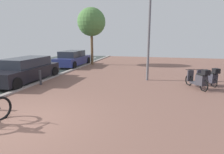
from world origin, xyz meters
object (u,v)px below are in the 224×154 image
(scooter_near, at_px, (209,77))
(scooter_mid, at_px, (199,79))
(street_tree, at_px, (91,22))
(lamp_post, at_px, (149,28))
(bollard_far, at_px, (40,77))
(parked_car_far, at_px, (73,59))
(parked_car_near, at_px, (25,70))

(scooter_near, distance_m, scooter_mid, 1.15)
(scooter_near, height_order, street_tree, street_tree)
(scooter_mid, bearing_deg, lamp_post, 151.06)
(scooter_mid, bearing_deg, scooter_near, 54.20)
(scooter_mid, xyz_separation_m, lamp_post, (-2.51, 1.39, 2.47))
(scooter_mid, height_order, bollard_far, scooter_mid)
(lamp_post, bearing_deg, parked_car_far, 148.19)
(scooter_near, xyz_separation_m, parked_car_near, (-9.77, -1.52, 0.21))
(parked_car_near, bearing_deg, bollard_far, -21.06)
(bollard_far, bearing_deg, parked_car_far, 100.49)
(parked_car_near, xyz_separation_m, street_tree, (1.34, 7.30, 3.07))
(bollard_far, bearing_deg, scooter_near, 13.17)
(parked_car_far, bearing_deg, parked_car_near, -90.33)
(scooter_mid, relative_size, bollard_far, 2.06)
(parked_car_near, relative_size, parked_car_far, 1.07)
(scooter_mid, relative_size, street_tree, 0.32)
(scooter_mid, distance_m, street_tree, 10.76)
(lamp_post, bearing_deg, scooter_near, -8.14)
(scooter_near, distance_m, parked_car_near, 9.89)
(street_tree, relative_size, bollard_far, 6.42)
(scooter_near, bearing_deg, parked_car_near, -171.17)
(scooter_near, distance_m, bollard_far, 8.76)
(parked_car_far, height_order, lamp_post, lamp_post)
(parked_car_near, bearing_deg, parked_car_far, 89.67)
(parked_car_near, relative_size, lamp_post, 0.84)
(parked_car_far, bearing_deg, scooter_mid, -31.03)
(street_tree, height_order, bollard_far, street_tree)
(scooter_near, bearing_deg, bollard_far, -166.83)
(parked_car_far, xyz_separation_m, bollard_far, (1.21, -6.52, -0.24))
(scooter_mid, xyz_separation_m, bollard_far, (-7.86, -1.06, -0.08))
(street_tree, bearing_deg, scooter_mid, -40.89)
(scooter_near, height_order, bollard_far, scooter_near)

